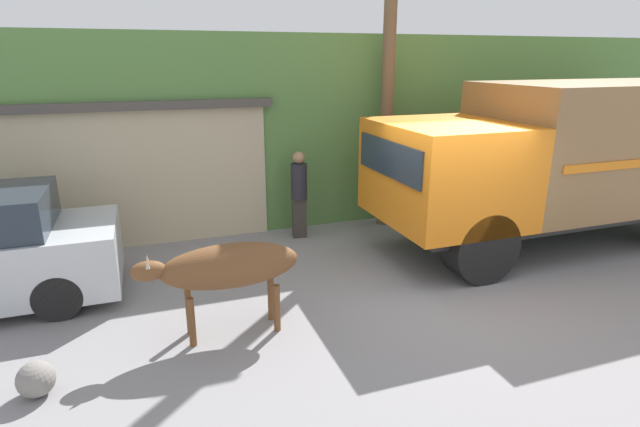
% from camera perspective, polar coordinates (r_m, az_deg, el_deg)
% --- Properties ---
extents(ground_plane, '(60.00, 60.00, 0.00)m').
position_cam_1_polar(ground_plane, '(8.36, 14.01, -7.93)').
color(ground_plane, gray).
extents(hillside_embankment, '(32.00, 5.09, 3.97)m').
position_cam_1_polar(hillside_embankment, '(13.14, -0.16, 10.78)').
color(hillside_embankment, '#568442').
rests_on(hillside_embankment, ground_plane).
extents(building_backdrop, '(5.26, 2.70, 2.75)m').
position_cam_1_polar(building_backdrop, '(11.12, -20.35, 5.38)').
color(building_backdrop, '#C6B793').
rests_on(building_backdrop, ground_plane).
extents(cargo_truck, '(7.25, 2.52, 3.07)m').
position_cam_1_polar(cargo_truck, '(10.59, 26.69, 5.95)').
color(cargo_truck, '#2D2D2D').
rests_on(cargo_truck, ground_plane).
extents(brown_cow, '(2.11, 0.58, 1.25)m').
position_cam_1_polar(brown_cow, '(6.52, -10.54, -6.07)').
color(brown_cow, brown).
rests_on(brown_cow, ground_plane).
extents(pedestrian_on_hill, '(0.35, 0.35, 1.75)m').
position_cam_1_polar(pedestrian_on_hill, '(9.91, -2.41, 2.64)').
color(pedestrian_on_hill, '#38332D').
rests_on(pedestrian_on_hill, ground_plane).
extents(utility_pole, '(0.90, 0.26, 6.72)m').
position_cam_1_polar(utility_pole, '(10.54, 7.86, 17.03)').
color(utility_pole, brown).
rests_on(utility_pole, ground_plane).
extents(roadside_rock, '(0.40, 0.40, 0.40)m').
position_cam_1_polar(roadside_rock, '(6.42, -29.71, -16.13)').
color(roadside_rock, gray).
rests_on(roadside_rock, ground_plane).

